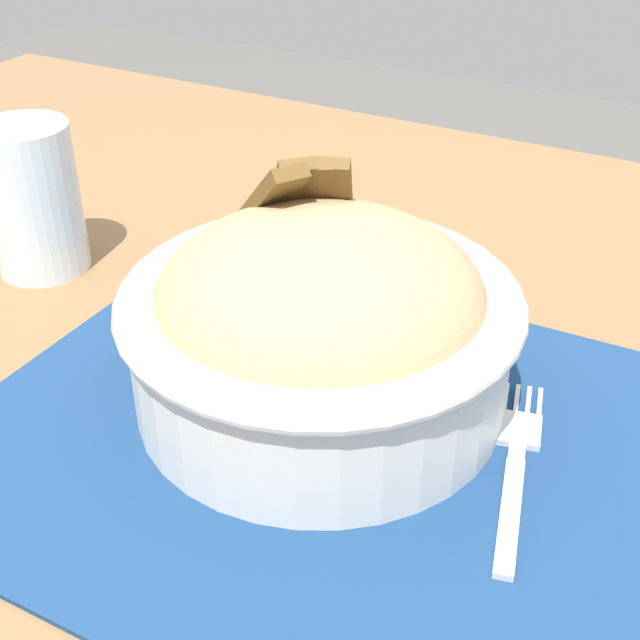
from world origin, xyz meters
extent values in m
cube|color=olive|center=(0.00, 0.00, 0.72)|extent=(1.29, 0.98, 0.04)
cylinder|color=brown|center=(-0.58, 0.43, 0.35)|extent=(0.04, 0.04, 0.70)
cube|color=navy|center=(0.04, 0.03, 0.74)|extent=(0.40, 0.31, 0.00)
cylinder|color=silver|center=(0.01, 0.06, 0.77)|extent=(0.20, 0.20, 0.07)
torus|color=silver|center=(0.01, 0.06, 0.80)|extent=(0.21, 0.21, 0.01)
ellipsoid|color=tan|center=(0.01, 0.06, 0.80)|extent=(0.24, 0.24, 0.08)
sphere|color=#2F671E|center=(0.01, 0.08, 0.83)|extent=(0.03, 0.03, 0.03)
sphere|color=#2F671E|center=(-0.02, 0.04, 0.82)|extent=(0.03, 0.03, 0.03)
cylinder|color=orange|center=(0.02, 0.09, 0.82)|extent=(0.03, 0.01, 0.01)
cylinder|color=orange|center=(0.01, 0.00, 0.82)|extent=(0.01, 0.03, 0.01)
cylinder|color=orange|center=(-0.02, 0.08, 0.82)|extent=(0.03, 0.02, 0.01)
cube|color=brown|center=(-0.01, 0.10, 0.84)|extent=(0.03, 0.04, 0.05)
cube|color=brown|center=(-0.02, 0.10, 0.84)|extent=(0.04, 0.04, 0.05)
cube|color=brown|center=(-0.03, 0.09, 0.84)|extent=(0.04, 0.04, 0.05)
cube|color=brown|center=(-0.04, 0.08, 0.84)|extent=(0.05, 0.04, 0.05)
cube|color=silver|center=(0.13, 0.02, 0.74)|extent=(0.03, 0.07, 0.00)
cube|color=silver|center=(0.12, 0.06, 0.74)|extent=(0.01, 0.01, 0.00)
cube|color=silver|center=(0.11, 0.08, 0.74)|extent=(0.03, 0.03, 0.00)
cube|color=silver|center=(0.11, 0.11, 0.74)|extent=(0.01, 0.02, 0.00)
cube|color=silver|center=(0.11, 0.10, 0.74)|extent=(0.01, 0.02, 0.00)
cube|color=silver|center=(0.10, 0.10, 0.74)|extent=(0.01, 0.02, 0.00)
cube|color=silver|center=(0.10, 0.10, 0.74)|extent=(0.01, 0.02, 0.00)
cylinder|color=silver|center=(-0.23, 0.10, 0.79)|extent=(0.06, 0.06, 0.10)
cylinder|color=silver|center=(-0.23, 0.10, 0.76)|extent=(0.05, 0.05, 0.05)
camera|label=1|loc=(0.19, -0.27, 1.02)|focal=47.76mm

